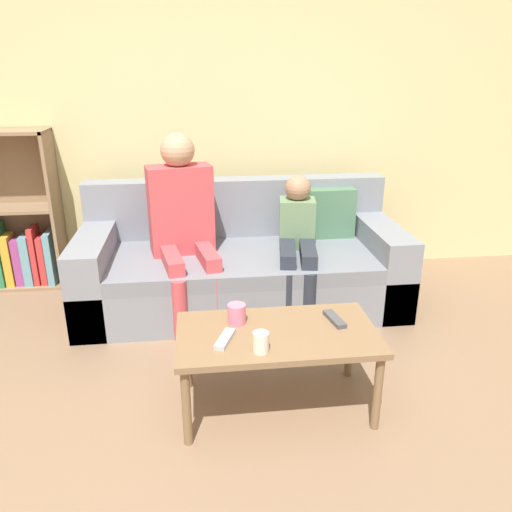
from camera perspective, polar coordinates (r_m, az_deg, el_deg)
name	(u,v)px	position (r m, az deg, el deg)	size (l,w,h in m)	color
wall_back	(214,106)	(3.89, -4.88, 16.75)	(12.00, 0.06, 2.60)	beige
couch	(242,265)	(3.50, -1.56, -1.06)	(2.17, 0.92, 0.81)	gray
bookshelf	(15,231)	(4.13, -25.79, 2.59)	(0.64, 0.28, 1.16)	#8E7051
coffee_table	(277,340)	(2.38, 2.42, -9.58)	(0.94, 0.51, 0.42)	brown
person_adult	(183,214)	(3.29, -8.38, 4.75)	(0.48, 0.69, 1.19)	#C6474C
person_child	(297,237)	(3.34, 4.76, 2.16)	(0.33, 0.66, 0.90)	#282D38
cup_near	(261,342)	(2.18, 0.55, -9.82)	(0.07, 0.07, 0.09)	silver
cup_far	(237,314)	(2.41, -2.22, -6.63)	(0.09, 0.09, 0.10)	pink
tv_remote_0	(335,319)	(2.47, 8.97, -7.12)	(0.08, 0.18, 0.02)	#47474C
tv_remote_1	(225,339)	(2.28, -3.57, -9.45)	(0.11, 0.18, 0.02)	#B7B7BC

